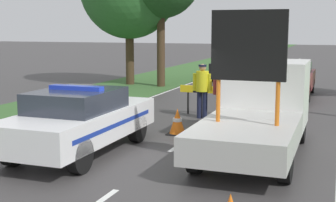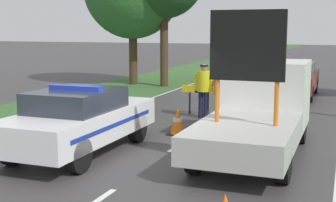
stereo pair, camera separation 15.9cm
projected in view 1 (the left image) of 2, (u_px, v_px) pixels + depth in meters
ground_plane at (155, 162)px, 10.33m from camera, size 160.00×160.00×0.00m
lane_markings at (256, 90)px, 22.50m from camera, size 7.73×55.29×0.01m
grass_verge_left at (181, 73)px, 30.98m from camera, size 4.48×120.00×0.03m
police_car at (80, 120)px, 10.99m from camera, size 1.90×4.70×1.62m
work_truck at (260, 107)px, 11.30m from camera, size 2.02×5.46×3.30m
road_barrier at (220, 92)px, 15.69m from camera, size 2.77×0.08×0.99m
police_officer at (202, 86)px, 15.23m from camera, size 0.64×0.41×1.79m
pedestrian_civilian at (222, 91)px, 14.93m from camera, size 0.58×0.37×1.62m
traffic_cone_near_police at (177, 122)px, 13.00m from camera, size 0.53×0.53×0.72m
queued_car_wagon_maroon at (292, 78)px, 20.24m from camera, size 1.73×4.69×1.50m
queued_car_sedan_black at (233, 66)px, 27.00m from camera, size 1.86×3.94×1.48m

